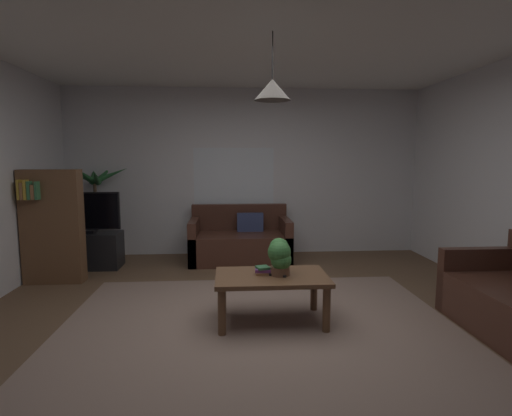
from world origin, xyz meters
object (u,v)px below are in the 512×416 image
Objects in this scene: book_on_table_0 at (262,273)px; tv_stand at (88,250)px; potted_plant_on_table at (280,255)px; potted_palm_corner at (97,215)px; book_on_table_2 at (263,268)px; bookshelf_corner at (52,226)px; couch_under_window at (240,242)px; tv at (86,212)px; coffee_table at (272,283)px; remote_on_table_0 at (278,275)px; pendant_lamp at (272,90)px; book_on_table_1 at (263,270)px.

tv_stand is (-2.28, 2.04, -0.21)m from book_on_table_0.
potted_palm_corner is (-2.45, 2.57, 0.04)m from potted_plant_on_table.
bookshelf_corner reaches higher than book_on_table_2.
couch_under_window is at bearing 6.99° from tv_stand.
book_on_table_2 is (0.01, 0.01, 0.05)m from book_on_table_0.
tv is (-2.44, 2.05, 0.15)m from potted_plant_on_table.
book_on_table_0 is 3.42m from potted_palm_corner.
potted_palm_corner is at bearing 132.28° from book_on_table_2.
coffee_table is 0.11m from remote_on_table_0.
bookshelf_corner reaches higher than remote_on_table_0.
book_on_table_2 is (0.14, -2.29, 0.24)m from couch_under_window.
pendant_lamp is (2.37, -2.04, 1.34)m from tv.
book_on_table_1 is 3.43m from potted_palm_corner.
coffee_table is 2.93m from bookshelf_corner.
coffee_table is 0.74× the size of bookshelf_corner.
coffee_table is (0.22, -2.33, 0.10)m from couch_under_window.
book_on_table_2 is 0.73× the size of remote_on_table_0.
tv reaches higher than book_on_table_1.
tv is (-2.37, 2.04, 0.42)m from coffee_table.
coffee_table is 0.70× the size of potted_palm_corner.
pendant_lamp is (0.08, -0.03, 1.64)m from book_on_table_1.
tv reaches higher than book_on_table_2.
book_on_table_0 is 0.05m from book_on_table_2.
bookshelf_corner is 3.24m from pendant_lamp.
potted_palm_corner reaches higher than tv.
book_on_table_1 is at bearing -41.32° from tv.
coffee_table is 1.12× the size of tv.
pendant_lamp is (2.37, -2.06, 1.88)m from tv_stand.
book_on_table_1 is (0.01, 0.01, 0.03)m from book_on_table_0.
book_on_table_0 is at bearing -132.84° from book_on_table_2.
couch_under_window reaches higher than tv_stand.
book_on_table_0 is at bearing 166.05° from coffee_table.
tv is (-2.28, 2.02, 0.33)m from book_on_table_0.
bookshelf_corner is (-0.18, -1.16, 0.03)m from potted_palm_corner.
potted_palm_corner is at bearing 71.36° from remote_on_table_0.
tv is (-2.29, 2.01, 0.30)m from book_on_table_1.
tv is at bearing 77.61° from remote_on_table_0.
book_on_table_2 is (-0.08, 0.03, 0.14)m from coffee_table.
remote_on_table_0 is 3.21m from tv.
book_on_table_2 is (-0.00, 0.01, 0.03)m from book_on_table_1.
tv is at bearing 138.74° from book_on_table_2.
potted_plant_on_table is 0.25× the size of bookshelf_corner.
bookshelf_corner is (-0.19, -0.64, -0.08)m from tv.
book_on_table_0 is 0.16m from remote_on_table_0.
pendant_lamp reaches higher than book_on_table_2.
remote_on_table_0 is at bearing -37.67° from coffee_table.
bookshelf_corner is at bearing 151.05° from book_on_table_2.
coffee_table is at bearing 173.38° from potted_plant_on_table.
coffee_table is at bearing 26.57° from pendant_lamp.
book_on_table_2 is at bearing -47.72° from potted_palm_corner.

